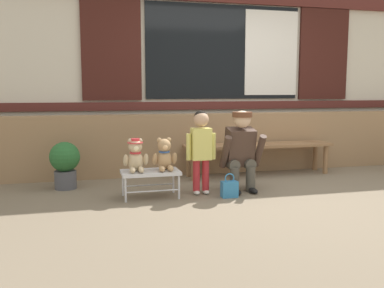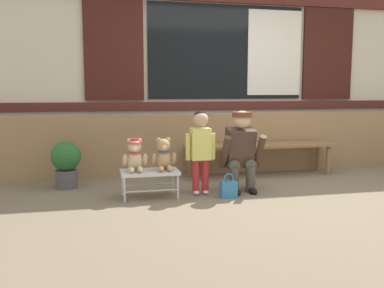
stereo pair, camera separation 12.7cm
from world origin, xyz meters
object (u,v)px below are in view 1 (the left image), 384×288
Objects in this scene: wooden_bench_long at (259,149)px; small_display_bench at (150,174)px; teddy_bear_with_hat at (136,156)px; adult_crouching at (241,150)px; potted_plant at (65,162)px; child_standing at (201,143)px; handbag_on_ground at (229,189)px; teddy_bear_plain at (164,156)px.

wooden_bench_long is 1.87m from small_display_bench.
adult_crouching is at bearing 2.59° from teddy_bear_with_hat.
child_standing is at bearing -23.47° from potted_plant.
wooden_bench_long is at bearing 38.68° from child_standing.
potted_plant is at bearing 153.77° from handbag_on_ground.
adult_crouching reaches higher than wooden_bench_long.
teddy_bear_with_hat is 0.64× the size of potted_plant.
small_display_bench is at bearing -176.91° from adult_crouching.
adult_crouching reaches higher than small_display_bench.
teddy_bear_with_hat is at bearing 179.87° from teddy_bear_plain.
adult_crouching is 2.11m from potted_plant.
child_standing is (0.58, 0.01, 0.33)m from small_display_bench.
small_display_bench is 1.76× the size of teddy_bear_with_hat.
teddy_bear_plain is at bearing -31.29° from potted_plant.
teddy_bear_plain is at bearing 0.51° from small_display_bench.
teddy_bear_with_hat is 0.75m from child_standing.
small_display_bench is 0.67× the size of adult_crouching.
potted_plant is at bearing 144.49° from small_display_bench.
teddy_bear_plain is 0.81m from handbag_on_ground.
wooden_bench_long is at bearing 27.61° from small_display_bench.
teddy_bear_with_hat is 1.25m from adult_crouching.
adult_crouching is at bearing 5.78° from child_standing.
handbag_on_ground is at bearing -131.07° from adult_crouching.
teddy_bear_plain is at bearing -176.47° from adult_crouching.
child_standing is at bearing 0.42° from teddy_bear_with_hat.
teddy_bear_with_hat is at bearing -40.65° from potted_plant.
potted_plant is at bearing -175.60° from wooden_bench_long.
child_standing is (0.74, 0.01, 0.12)m from teddy_bear_with_hat.
handbag_on_ground is at bearing -26.23° from potted_plant.
wooden_bench_long is 3.28× the size of small_display_bench.
teddy_bear_plain reaches higher than small_display_bench.
small_display_bench is at bearing -179.25° from child_standing.
potted_plant reaches higher than small_display_bench.
adult_crouching is at bearing 48.93° from handbag_on_ground.
teddy_bear_plain is (0.16, 0.00, 0.20)m from small_display_bench.
handbag_on_ground is 2.00m from potted_plant.
teddy_bear_plain is 0.44m from child_standing.
potted_plant is at bearing 163.27° from adult_crouching.
child_standing is 1.01× the size of adult_crouching.
handbag_on_ground is 0.48× the size of potted_plant.
child_standing reaches higher than adult_crouching.
child_standing is at bearing -174.22° from adult_crouching.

